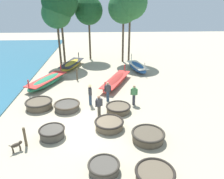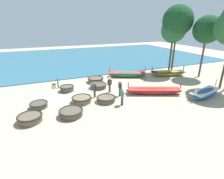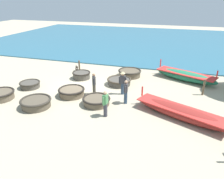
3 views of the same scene
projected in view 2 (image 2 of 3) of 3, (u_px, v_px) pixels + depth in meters
The scene contains 24 objects.
ground_plane at pixel (82, 95), 17.54m from camera, with size 80.00×80.00×0.00m, color tan.
sea at pixel (78, 58), 35.98m from camera, with size 28.00×52.00×0.10m, color #2D667F.
coracle_front_right at pixel (82, 99), 15.92m from camera, with size 1.82×1.82×0.53m.
coracle_center at pixel (106, 99), 16.07m from camera, with size 1.78×1.78×0.48m.
coracle_nearest at pixel (71, 112), 13.59m from camera, with size 1.90×1.90×0.54m.
coracle_front_left at pixel (98, 86), 19.39m from camera, with size 1.87×1.87×0.50m.
coracle_far_left at pixel (67, 88), 18.50m from camera, with size 1.50×1.50×0.57m.
coracle_weathered at pixel (39, 105), 14.95m from camera, with size 1.52×1.52×0.46m.
coracle_upturned at pixel (96, 80), 21.30m from camera, with size 1.96×1.96×0.58m.
coracle_far_right at pixel (30, 118), 12.77m from camera, with size 1.80×1.80×0.55m.
long_boat_white_hull at pixel (205, 93), 16.96m from camera, with size 2.05×4.22×1.45m.
long_boat_ochre_hull at pixel (154, 91), 17.75m from camera, with size 3.30×5.69×1.22m.
long_boat_blue_hull at pixel (127, 74), 23.29m from camera, with size 3.21×5.17×1.33m.
long_boat_green_hull at pixel (168, 73), 23.84m from camera, with size 2.54×5.05×1.27m.
fisherman_with_hat at pixel (120, 88), 17.08m from camera, with size 0.53×0.25×1.57m.
fisherman_hauling at pixel (94, 89), 16.78m from camera, with size 0.49×0.34×1.57m.
fisherman_standing_right at pixel (110, 83), 17.98m from camera, with size 0.36×0.52×1.67m.
fisherman_standing_left at pixel (122, 96), 15.17m from camera, with size 0.53×0.26×1.57m.
dog at pixel (54, 85), 19.41m from camera, with size 0.58×0.47×0.55m.
mooring_post_inland at pixel (146, 77), 21.37m from camera, with size 0.14×0.14×1.15m, color brown.
mooring_post_mid_beach at pixel (58, 83), 19.22m from camera, with size 0.14×0.14×1.15m, color brown.
tree_leftmost at pixel (178, 21), 22.86m from camera, with size 3.97×3.97×9.05m.
tree_tall_back at pixel (173, 30), 23.66m from camera, with size 3.28×3.28×7.48m.
tree_left_mid at pixel (207, 30), 21.42m from camera, with size 3.39×3.39×7.72m.
Camera 2 is at (16.06, -3.49, 6.84)m, focal length 28.00 mm.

